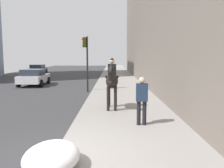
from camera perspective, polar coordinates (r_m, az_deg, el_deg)
sidewalk_slab at (r=6.12m, az=6.03°, el=-17.06°), size 120.00×4.11×0.12m
mounted_horse_near at (r=10.69m, az=-0.01°, el=0.90°), size 2.15×0.61×2.35m
pedestrian_greeting at (r=8.29m, az=7.23°, el=-3.28°), size 0.28×0.41×1.70m
car_near_lane at (r=21.51m, az=-18.40°, el=1.62°), size 3.99×2.14×1.44m
car_mid_lane at (r=33.09m, az=-17.64°, el=3.30°), size 3.86×1.95×1.44m
traffic_light_near_curb at (r=16.74m, az=-6.31°, el=6.96°), size 0.20×0.44×3.90m
snow_pile_near at (r=5.43m, az=-14.38°, el=-16.68°), size 1.55×1.19×0.54m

